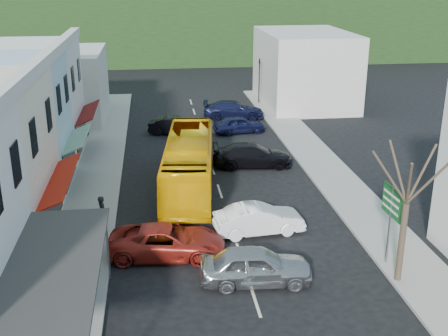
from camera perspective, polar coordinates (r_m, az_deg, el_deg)
ground at (r=26.72m, az=1.67°, el=-8.78°), size 120.00×120.00×0.00m
sidewalk_left at (r=35.72m, az=-12.87°, el=-1.58°), size 3.00×52.00×0.15m
sidewalk_right at (r=37.26m, az=10.71°, el=-0.52°), size 3.00×52.00×0.15m
distant_block_left at (r=51.78m, az=-16.53°, el=8.06°), size 8.00×10.00×6.00m
distant_block_right at (r=55.96m, az=8.18°, el=10.01°), size 8.00×12.00×7.00m
hillside at (r=88.51m, az=-6.06°, el=15.71°), size 80.00×26.00×14.00m
bus at (r=33.88m, az=-3.58°, el=0.38°), size 3.80×11.81×3.10m
car_silver at (r=24.24m, az=3.26°, el=-10.11°), size 4.51×2.08×1.40m
car_white at (r=28.51m, az=3.56°, el=-5.31°), size 4.55×2.22×1.40m
car_red at (r=26.42m, az=-5.80°, el=-7.51°), size 4.79×2.42×1.40m
car_black_near at (r=37.95m, az=2.91°, el=1.18°), size 4.62×2.15×1.40m
car_navy_mid at (r=45.71m, az=1.54°, el=4.43°), size 4.61×2.39×1.40m
car_black_far at (r=45.67m, az=-5.03°, el=4.34°), size 4.59×2.34×1.40m
car_navy_far at (r=50.29m, az=0.98°, el=5.85°), size 4.69×2.38×1.40m
pedestrian_left at (r=29.07m, az=-12.23°, el=-4.59°), size 0.59×0.70×1.70m
direction_sign at (r=26.03m, az=16.47°, el=-5.69°), size 0.39×1.76×3.87m
street_tree at (r=24.06m, az=18.04°, el=-3.44°), size 3.36×3.36×7.36m
traffic_signal at (r=55.51m, az=3.59°, el=8.77°), size 0.80×1.07×4.49m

